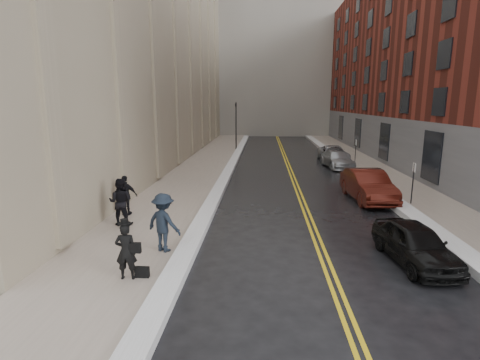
# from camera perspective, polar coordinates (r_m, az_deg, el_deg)

# --- Properties ---
(ground) EXTENTS (160.00, 160.00, 0.00)m
(ground) POSITION_cam_1_polar(r_m,az_deg,el_deg) (12.00, 1.39, -13.75)
(ground) COLOR black
(ground) RESTS_ON ground
(sidewalk_left) EXTENTS (4.00, 64.00, 0.15)m
(sidewalk_left) POSITION_cam_1_polar(r_m,az_deg,el_deg) (27.74, -6.64, 1.06)
(sidewalk_left) COLOR gray
(sidewalk_left) RESTS_ON ground
(sidewalk_right) EXTENTS (3.00, 64.00, 0.15)m
(sidewalk_right) POSITION_cam_1_polar(r_m,az_deg,el_deg) (28.62, 21.02, 0.69)
(sidewalk_right) COLOR gray
(sidewalk_right) RESTS_ON ground
(lane_stripe_a) EXTENTS (0.12, 64.00, 0.01)m
(lane_stripe_a) POSITION_cam_1_polar(r_m,az_deg,el_deg) (27.39, 7.68, 0.75)
(lane_stripe_a) COLOR gold
(lane_stripe_a) RESTS_ON ground
(lane_stripe_b) EXTENTS (0.12, 64.00, 0.01)m
(lane_stripe_b) POSITION_cam_1_polar(r_m,az_deg,el_deg) (27.41, 8.19, 0.74)
(lane_stripe_b) COLOR gold
(lane_stripe_b) RESTS_ON ground
(snow_ridge_left) EXTENTS (0.70, 60.80, 0.26)m
(snow_ridge_left) POSITION_cam_1_polar(r_m,az_deg,el_deg) (27.41, -1.90, 1.13)
(snow_ridge_left) COLOR white
(snow_ridge_left) RESTS_ON ground
(snow_ridge_right) EXTENTS (0.85, 60.80, 0.30)m
(snow_ridge_right) POSITION_cam_1_polar(r_m,az_deg,el_deg) (28.11, 17.44, 0.90)
(snow_ridge_right) COLOR white
(snow_ridge_right) RESTS_ON ground
(building_right) EXTENTS (14.00, 50.00, 18.00)m
(building_right) POSITION_cam_1_polar(r_m,az_deg,el_deg) (38.10, 31.57, 15.83)
(building_right) COLOR maroon
(building_right) RESTS_ON ground
(tower_far_right) EXTENTS (22.00, 18.00, 44.00)m
(tower_far_right) POSITION_cam_1_polar(r_m,az_deg,el_deg) (79.82, 14.56, 23.53)
(tower_far_right) COLOR slate
(tower_far_right) RESTS_ON ground
(traffic_signal) EXTENTS (0.18, 0.15, 5.20)m
(traffic_signal) POSITION_cam_1_polar(r_m,az_deg,el_deg) (40.99, -0.61, 8.80)
(traffic_signal) COLOR black
(traffic_signal) RESTS_ON ground
(parking_sign_near) EXTENTS (0.06, 0.35, 2.23)m
(parking_sign_near) POSITION_cam_1_polar(r_m,az_deg,el_deg) (20.62, 24.86, -0.02)
(parking_sign_near) COLOR black
(parking_sign_near) RESTS_ON ground
(parking_sign_far) EXTENTS (0.06, 0.35, 2.23)m
(parking_sign_far) POSITION_cam_1_polar(r_m,az_deg,el_deg) (31.95, 17.20, 4.34)
(parking_sign_far) COLOR black
(parking_sign_far) RESTS_ON ground
(car_black) EXTENTS (2.02, 4.06, 1.33)m
(car_black) POSITION_cam_1_polar(r_m,az_deg,el_deg) (13.57, 25.11, -8.77)
(car_black) COLOR black
(car_black) RESTS_ON ground
(car_maroon) EXTENTS (2.06, 5.07, 1.63)m
(car_maroon) POSITION_cam_1_polar(r_m,az_deg,el_deg) (21.16, 18.90, -0.77)
(car_maroon) COLOR #43120B
(car_maroon) RESTS_ON ground
(car_silver_near) EXTENTS (2.46, 4.82, 1.34)m
(car_silver_near) POSITION_cam_1_polar(r_m,az_deg,el_deg) (31.30, 14.56, 3.08)
(car_silver_near) COLOR #96989D
(car_silver_near) RESTS_ON ground
(car_silver_far) EXTENTS (2.31, 5.00, 1.39)m
(car_silver_far) POSITION_cam_1_polar(r_m,az_deg,el_deg) (34.51, 14.03, 3.92)
(car_silver_far) COLOR #9EA0A6
(car_silver_far) RESTS_ON ground
(pedestrian_main) EXTENTS (0.65, 0.47, 1.67)m
(pedestrian_main) POSITION_cam_1_polar(r_m,az_deg,el_deg) (11.36, -16.98, -10.36)
(pedestrian_main) COLOR black
(pedestrian_main) RESTS_ON sidewalk_left
(pedestrian_a) EXTENTS (0.98, 0.77, 1.97)m
(pedestrian_a) POSITION_cam_1_polar(r_m,az_deg,el_deg) (16.26, -17.77, -3.18)
(pedestrian_a) COLOR black
(pedestrian_a) RESTS_ON sidewalk_left
(pedestrian_b) EXTENTS (1.50, 1.23, 2.03)m
(pedestrian_b) POSITION_cam_1_polar(r_m,az_deg,el_deg) (13.05, -11.56, -6.36)
(pedestrian_b) COLOR black
(pedestrian_b) RESTS_ON sidewalk_left
(pedestrian_c) EXTENTS (1.06, 0.45, 1.81)m
(pedestrian_c) POSITION_cam_1_polar(r_m,az_deg,el_deg) (17.65, -17.03, -2.26)
(pedestrian_c) COLOR black
(pedestrian_c) RESTS_ON sidewalk_left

